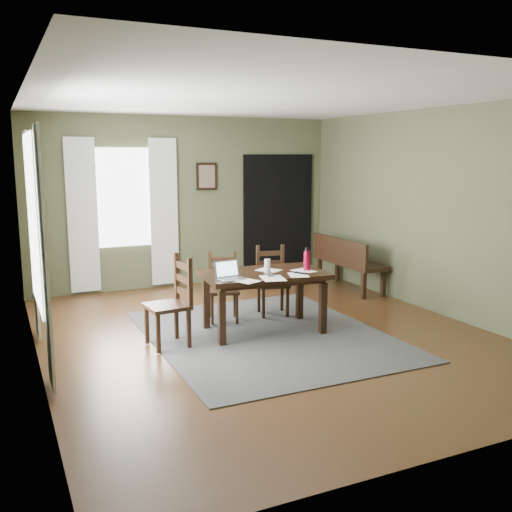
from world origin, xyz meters
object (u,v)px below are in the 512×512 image
chair_back_right (272,281)px  bench (346,259)px  chair_end (172,303)px  water_bottle (307,260)px  chair_back_left (223,288)px  dining_table (264,279)px  laptop (229,274)px

chair_back_right → bench: (1.68, 0.78, 0.05)m
chair_end → chair_back_right: chair_end is taller
water_bottle → chair_back_left: bearing=136.3°
dining_table → bench: bench is taller
dining_table → water_bottle: 0.57m
laptop → water_bottle: bearing=-3.8°
laptop → chair_back_left: bearing=66.5°
laptop → chair_back_right: bearing=34.1°
bench → laptop: size_ratio=4.53×
chair_back_left → chair_back_right: size_ratio=0.96×
chair_end → laptop: size_ratio=3.10×
chair_end → laptop: chair_end is taller
chair_back_right → dining_table: bearing=-109.7°
chair_end → bench: chair_end is taller
laptop → chair_end: bearing=162.2°
dining_table → chair_end: chair_end is taller
laptop → bench: bearing=24.5°
chair_back_left → chair_back_right: (0.70, 0.01, 0.02)m
chair_back_right → water_bottle: 0.86m
chair_back_right → water_bottle: (0.09, -0.76, 0.41)m
chair_back_left → bench: chair_back_left is taller
dining_table → chair_back_left: 0.72m
chair_back_left → laptop: (-0.24, -0.81, 0.35)m
dining_table → chair_back_right: 0.79m
bench → chair_back_left: bearing=108.4°
chair_back_right → laptop: (-0.94, -0.81, 0.34)m
chair_end → chair_back_left: chair_end is taller
chair_end → dining_table: bearing=86.9°
bench → water_bottle: (-1.60, -1.54, 0.36)m
chair_end → chair_back_left: bearing=122.3°
chair_end → laptop: bearing=73.5°
chair_back_left → dining_table: bearing=-49.7°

